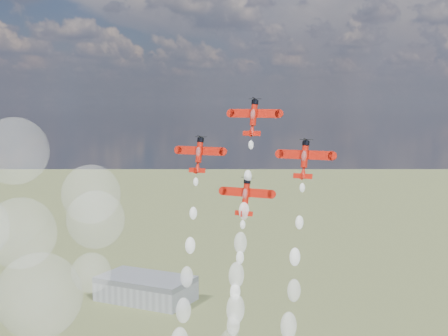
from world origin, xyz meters
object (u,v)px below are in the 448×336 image
object	(u,v)px
plane_slot	(246,196)
plane_left	(199,154)
plane_lead	(254,117)
plane_right	(305,158)
hangar	(146,288)

from	to	relation	value
plane_slot	plane_left	bearing A→B (deg)	170.86
plane_lead	plane_right	xyz separation A→B (m)	(12.01, -1.93, -8.18)
hangar	plane_lead	distance (m)	225.76
hangar	plane_slot	xyz separation A→B (m)	(130.44, -160.25, 81.08)
plane_lead	plane_slot	world-z (taller)	plane_lead
hangar	plane_right	bearing A→B (deg)	-48.02
plane_left	plane_right	world-z (taller)	same
plane_lead	plane_slot	distance (m)	16.81
plane_lead	plane_left	size ratio (longest dim) A/B	1.00
hangar	plane_left	xyz separation A→B (m)	(118.44, -158.32, 89.26)
plane_lead	plane_right	distance (m)	14.65
plane_left	hangar	bearing A→B (deg)	126.80
plane_left	plane_right	size ratio (longest dim) A/B	1.00
hangar	plane_slot	world-z (taller)	plane_slot
plane_lead	plane_left	bearing A→B (deg)	-170.86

